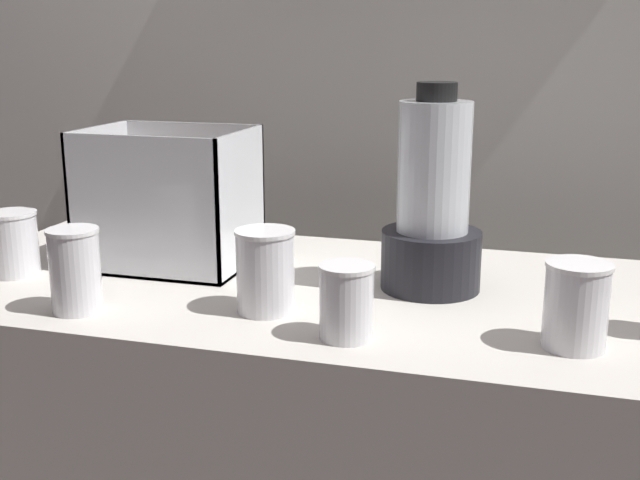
{
  "coord_description": "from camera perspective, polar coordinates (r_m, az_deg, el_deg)",
  "views": [
    {
      "loc": [
        0.36,
        -1.24,
        1.31
      ],
      "look_at": [
        0.0,
        0.0,
        0.98
      ],
      "focal_mm": 44.34,
      "sensor_mm": 36.0,
      "label": 1
    }
  ],
  "objects": [
    {
      "name": "juice_cup_pomegranate_left",
      "position": [
        1.27,
        -17.24,
        -2.35
      ],
      "size": [
        0.08,
        0.08,
        0.13
      ],
      "color": "white",
      "rests_on": "counter"
    },
    {
      "name": "back_wall_unit",
      "position": [
        2.04,
        6.26,
        13.12
      ],
      "size": [
        2.6,
        0.24,
        2.5
      ],
      "color": "silver",
      "rests_on": "ground_plane"
    },
    {
      "name": "juice_cup_carrot_far_left",
      "position": [
        1.5,
        -21.21,
        -0.45
      ],
      "size": [
        0.09,
        0.09,
        0.12
      ],
      "color": "white",
      "rests_on": "counter"
    },
    {
      "name": "juice_cup_orange_middle",
      "position": [
        1.22,
        -3.95,
        -2.5
      ],
      "size": [
        0.09,
        0.09,
        0.13
      ],
      "color": "white",
      "rests_on": "counter"
    },
    {
      "name": "blender_pitcher",
      "position": [
        1.32,
        8.13,
        2.13
      ],
      "size": [
        0.17,
        0.17,
        0.34
      ],
      "color": "black",
      "rests_on": "counter"
    },
    {
      "name": "juice_cup_orange_right",
      "position": [
        1.11,
        1.92,
        -4.73
      ],
      "size": [
        0.08,
        0.08,
        0.11
      ],
      "color": "white",
      "rests_on": "counter"
    },
    {
      "name": "juice_cup_beet_far_right",
      "position": [
        1.13,
        17.97,
        -4.93
      ],
      "size": [
        0.09,
        0.09,
        0.12
      ],
      "color": "white",
      "rests_on": "counter"
    },
    {
      "name": "carrot_display_bin",
      "position": [
        1.49,
        -10.73,
        1.32
      ],
      "size": [
        0.29,
        0.22,
        0.25
      ],
      "color": "white",
      "rests_on": "counter"
    }
  ]
}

